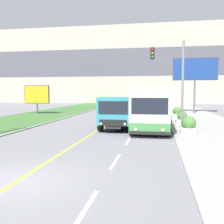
{
  "coord_description": "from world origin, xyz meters",
  "views": [
    {
      "loc": [
        4.5,
        -7.46,
        2.91
      ],
      "look_at": [
        1.1,
        11.59,
        1.4
      ],
      "focal_mm": 42.0,
      "sensor_mm": 36.0,
      "label": 1
    }
  ],
  "objects_px": {
    "city_bus": "(152,108)",
    "billboard_small": "(37,95)",
    "planter_round_near": "(189,127)",
    "planter_round_second": "(182,119)",
    "dump_truck": "(118,113)",
    "traffic_light_mast": "(174,75)",
    "planter_round_third": "(177,114)",
    "billboard_large": "(195,71)",
    "car_distant": "(139,107)"
  },
  "relations": [
    {
      "from": "city_bus",
      "to": "dump_truck",
      "type": "relative_size",
      "value": 1.73
    },
    {
      "from": "car_distant",
      "to": "planter_round_second",
      "type": "distance_m",
      "value": 16.43
    },
    {
      "from": "car_distant",
      "to": "planter_round_near",
      "type": "distance_m",
      "value": 21.43
    },
    {
      "from": "dump_truck",
      "to": "billboard_small",
      "type": "distance_m",
      "value": 17.2
    },
    {
      "from": "planter_round_third",
      "to": "planter_round_near",
      "type": "bearing_deg",
      "value": -89.48
    },
    {
      "from": "billboard_large",
      "to": "billboard_small",
      "type": "bearing_deg",
      "value": -167.49
    },
    {
      "from": "city_bus",
      "to": "planter_round_near",
      "type": "bearing_deg",
      "value": -59.55
    },
    {
      "from": "traffic_light_mast",
      "to": "planter_round_near",
      "type": "xyz_separation_m",
      "value": [
        0.99,
        -0.89,
        -3.39
      ]
    },
    {
      "from": "billboard_large",
      "to": "billboard_small",
      "type": "distance_m",
      "value": 20.87
    },
    {
      "from": "traffic_light_mast",
      "to": "dump_truck",
      "type": "bearing_deg",
      "value": 162.99
    },
    {
      "from": "traffic_light_mast",
      "to": "billboard_small",
      "type": "distance_m",
      "value": 21.09
    },
    {
      "from": "city_bus",
      "to": "billboard_small",
      "type": "height_order",
      "value": "billboard_small"
    },
    {
      "from": "dump_truck",
      "to": "planter_round_second",
      "type": "bearing_deg",
      "value": 31.14
    },
    {
      "from": "planter_round_second",
      "to": "planter_round_third",
      "type": "distance_m",
      "value": 5.17
    },
    {
      "from": "dump_truck",
      "to": "planter_round_near",
      "type": "distance_m",
      "value": 5.51
    },
    {
      "from": "billboard_large",
      "to": "planter_round_second",
      "type": "height_order",
      "value": "billboard_large"
    },
    {
      "from": "traffic_light_mast",
      "to": "billboard_small",
      "type": "height_order",
      "value": "traffic_light_mast"
    },
    {
      "from": "city_bus",
      "to": "planter_round_second",
      "type": "height_order",
      "value": "city_bus"
    },
    {
      "from": "city_bus",
      "to": "planter_round_second",
      "type": "xyz_separation_m",
      "value": [
        2.51,
        0.9,
        -0.95
      ]
    },
    {
      "from": "traffic_light_mast",
      "to": "planter_round_near",
      "type": "relative_size",
      "value": 5.13
    },
    {
      "from": "city_bus",
      "to": "billboard_small",
      "type": "distance_m",
      "value": 17.84
    },
    {
      "from": "planter_round_near",
      "to": "planter_round_second",
      "type": "relative_size",
      "value": 1.02
    },
    {
      "from": "billboard_small",
      "to": "planter_round_near",
      "type": "distance_m",
      "value": 22.43
    },
    {
      "from": "city_bus",
      "to": "billboard_large",
      "type": "xyz_separation_m",
      "value": [
        5.2,
        14.17,
        4.06
      ]
    },
    {
      "from": "dump_truck",
      "to": "planter_round_near",
      "type": "bearing_deg",
      "value": -22.88
    },
    {
      "from": "traffic_light_mast",
      "to": "billboard_small",
      "type": "bearing_deg",
      "value": 141.54
    },
    {
      "from": "dump_truck",
      "to": "planter_round_near",
      "type": "height_order",
      "value": "dump_truck"
    },
    {
      "from": "car_distant",
      "to": "billboard_small",
      "type": "bearing_deg",
      "value": -151.33
    },
    {
      "from": "billboard_small",
      "to": "traffic_light_mast",
      "type": "bearing_deg",
      "value": -38.46
    },
    {
      "from": "car_distant",
      "to": "planter_round_second",
      "type": "bearing_deg",
      "value": -73.04
    },
    {
      "from": "dump_truck",
      "to": "car_distant",
      "type": "relative_size",
      "value": 1.59
    },
    {
      "from": "dump_truck",
      "to": "car_distant",
      "type": "distance_m",
      "value": 18.78
    },
    {
      "from": "planter_round_near",
      "to": "planter_round_second",
      "type": "distance_m",
      "value": 5.17
    },
    {
      "from": "traffic_light_mast",
      "to": "planter_round_second",
      "type": "height_order",
      "value": "traffic_light_mast"
    },
    {
      "from": "dump_truck",
      "to": "planter_round_third",
      "type": "bearing_deg",
      "value": 58.96
    },
    {
      "from": "city_bus",
      "to": "billboard_small",
      "type": "bearing_deg",
      "value": 147.02
    },
    {
      "from": "traffic_light_mast",
      "to": "billboard_large",
      "type": "xyz_separation_m",
      "value": [
        3.68,
        17.55,
        1.61
      ]
    },
    {
      "from": "planter_round_near",
      "to": "planter_round_second",
      "type": "bearing_deg",
      "value": 89.97
    },
    {
      "from": "dump_truck",
      "to": "planter_round_third",
      "type": "relative_size",
      "value": 5.48
    },
    {
      "from": "city_bus",
      "to": "dump_truck",
      "type": "bearing_deg",
      "value": -139.76
    },
    {
      "from": "planter_round_third",
      "to": "planter_round_second",
      "type": "bearing_deg",
      "value": -88.94
    },
    {
      "from": "planter_round_third",
      "to": "car_distant",
      "type": "bearing_deg",
      "value": 114.01
    },
    {
      "from": "traffic_light_mast",
      "to": "planter_round_second",
      "type": "distance_m",
      "value": 5.56
    },
    {
      "from": "city_bus",
      "to": "planter_round_third",
      "type": "height_order",
      "value": "city_bus"
    },
    {
      "from": "dump_truck",
      "to": "planter_round_third",
      "type": "xyz_separation_m",
      "value": [
        4.95,
        8.22,
        -0.66
      ]
    },
    {
      "from": "billboard_large",
      "to": "planter_round_third",
      "type": "height_order",
      "value": "billboard_large"
    },
    {
      "from": "traffic_light_mast",
      "to": "planter_round_second",
      "type": "bearing_deg",
      "value": 76.98
    },
    {
      "from": "city_bus",
      "to": "car_distant",
      "type": "distance_m",
      "value": 16.8
    },
    {
      "from": "city_bus",
      "to": "planter_round_second",
      "type": "relative_size",
      "value": 9.82
    },
    {
      "from": "traffic_light_mast",
      "to": "planter_round_second",
      "type": "relative_size",
      "value": 5.25
    }
  ]
}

